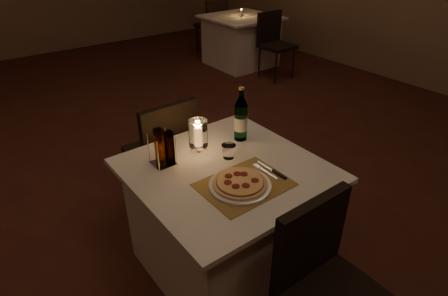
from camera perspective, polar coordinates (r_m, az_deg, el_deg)
floor at (r=2.98m, az=-7.38°, el=-9.27°), size 8.00×10.00×0.02m
main_table at (r=2.28m, az=0.31°, el=-10.77°), size 1.00×1.00×0.74m
chair_near at (r=1.81m, az=14.95°, el=-18.12°), size 0.42×0.42×0.90m
chair_far at (r=2.68m, az=-9.03°, el=0.26°), size 0.42×0.42×0.90m
placemat at (r=1.94m, az=3.13°, el=-5.59°), size 0.45×0.34×0.00m
plate at (r=1.91m, az=2.45°, el=-5.69°), size 0.32×0.32×0.01m
pizza at (r=1.91m, az=2.45°, el=-5.30°), size 0.28×0.28×0.02m
fork at (r=2.05m, az=6.08°, el=-3.39°), size 0.02×0.18×0.00m
knife at (r=2.03m, az=7.97°, el=-3.73°), size 0.02×0.22×0.01m
tumbler at (r=2.13m, az=0.72°, el=-0.51°), size 0.08×0.08×0.08m
water_bottle at (r=2.29m, az=2.58°, el=4.44°), size 0.08×0.08×0.34m
hurricane_candle at (r=2.14m, az=-3.97°, el=2.06°), size 0.11×0.11×0.21m
cruet_caddy at (r=2.07m, az=-9.29°, el=-0.21°), size 0.12×0.12×0.21m
neighbor_table_right at (r=6.05m, az=2.56°, el=16.02°), size 1.00×1.00×0.74m
neighbor_chair_ra at (r=5.50m, az=7.54°, el=16.20°), size 0.42×0.42×0.90m
neighbor_chair_rb at (r=6.56m, az=-1.59°, el=18.75°), size 0.42×0.42×0.90m
neighbor_candle_right at (r=5.96m, az=2.66°, el=19.88°), size 0.03×0.03×0.11m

